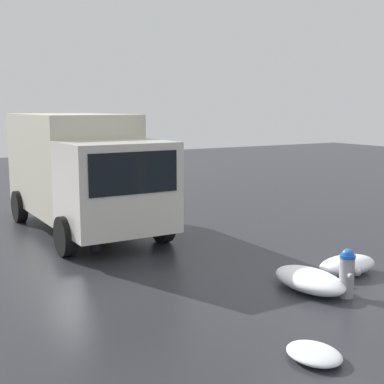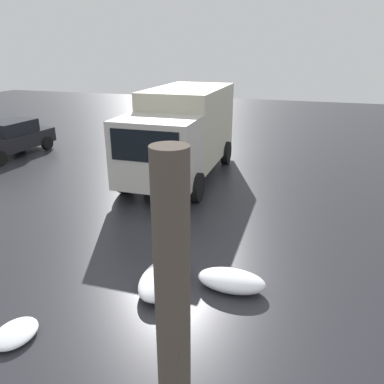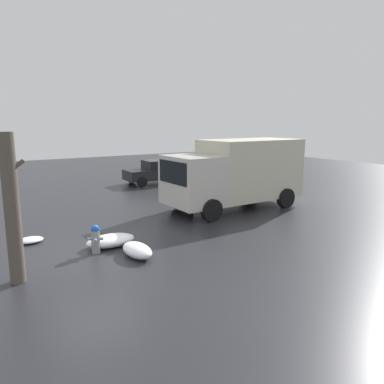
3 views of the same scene
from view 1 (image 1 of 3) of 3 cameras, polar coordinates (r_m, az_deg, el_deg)
ground_plane at (r=9.89m, az=16.08°, el=-10.69°), size 60.00×60.00×0.00m
fire_hydrant at (r=9.75m, az=16.21°, el=-8.22°), size 0.45×0.37×0.87m
delivery_truck at (r=14.53m, az=-11.74°, el=2.50°), size 6.44×2.76×3.09m
pedestrian at (r=12.45m, az=-10.37°, el=-1.85°), size 0.38×0.38×1.76m
snow_pile_by_hydrant at (r=7.50m, az=12.89°, el=-16.46°), size 0.81×0.66×0.16m
snow_pile_curbside at (r=10.01m, az=12.42°, el=-9.15°), size 1.56×0.89×0.38m
snow_pile_by_tree at (r=11.10m, az=16.23°, el=-7.50°), size 0.70×1.34×0.38m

